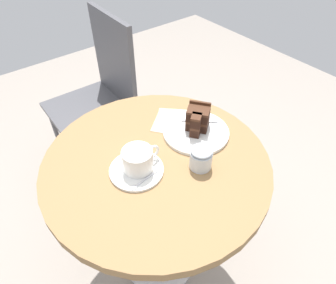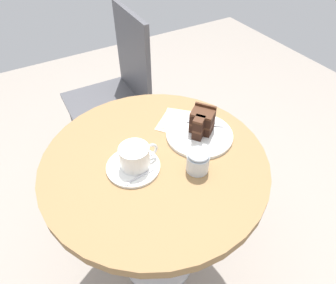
{
  "view_description": "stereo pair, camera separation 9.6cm",
  "coord_description": "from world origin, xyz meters",
  "px_view_note": "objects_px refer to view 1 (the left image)",
  "views": [
    {
      "loc": [
        -0.37,
        -0.54,
        1.39
      ],
      "look_at": [
        0.06,
        0.01,
        0.73
      ],
      "focal_mm": 32.0,
      "sensor_mm": 36.0,
      "label": 1
    },
    {
      "loc": [
        -0.29,
        -0.59,
        1.39
      ],
      "look_at": [
        0.06,
        0.01,
        0.73
      ],
      "focal_mm": 32.0,
      "sensor_mm": 36.0,
      "label": 2
    }
  ],
  "objects_px": {
    "teaspoon": "(141,182)",
    "fork": "(204,120)",
    "cake_plate": "(196,132)",
    "cafe_chair": "(102,90)",
    "saucer": "(136,170)",
    "cake_slice": "(198,119)",
    "coffee_cup": "(137,158)",
    "sugar_pot": "(201,157)",
    "napkin": "(173,121)"
  },
  "relations": [
    {
      "from": "fork",
      "to": "napkin",
      "type": "xyz_separation_m",
      "value": [
        -0.08,
        0.08,
        -0.01
      ]
    },
    {
      "from": "cake_slice",
      "to": "sugar_pot",
      "type": "bearing_deg",
      "value": -128.38
    },
    {
      "from": "cake_plate",
      "to": "fork",
      "type": "height_order",
      "value": "fork"
    },
    {
      "from": "cake_slice",
      "to": "sugar_pot",
      "type": "xyz_separation_m",
      "value": [
        -0.1,
        -0.13,
        -0.01
      ]
    },
    {
      "from": "saucer",
      "to": "fork",
      "type": "relative_size",
      "value": 1.48
    },
    {
      "from": "teaspoon",
      "to": "cafe_chair",
      "type": "bearing_deg",
      "value": -114.17
    },
    {
      "from": "cake_slice",
      "to": "cafe_chair",
      "type": "distance_m",
      "value": 0.68
    },
    {
      "from": "coffee_cup",
      "to": "teaspoon",
      "type": "height_order",
      "value": "coffee_cup"
    },
    {
      "from": "cake_slice",
      "to": "cafe_chair",
      "type": "relative_size",
      "value": 0.12
    },
    {
      "from": "coffee_cup",
      "to": "cake_slice",
      "type": "bearing_deg",
      "value": 4.86
    },
    {
      "from": "cake_plate",
      "to": "cafe_chair",
      "type": "distance_m",
      "value": 0.68
    },
    {
      "from": "coffee_cup",
      "to": "cake_slice",
      "type": "height_order",
      "value": "cake_slice"
    },
    {
      "from": "saucer",
      "to": "sugar_pot",
      "type": "height_order",
      "value": "sugar_pot"
    },
    {
      "from": "saucer",
      "to": "teaspoon",
      "type": "bearing_deg",
      "value": -108.18
    },
    {
      "from": "cake_plate",
      "to": "cafe_chair",
      "type": "xyz_separation_m",
      "value": [
        -0.04,
        0.66,
        -0.16
      ]
    },
    {
      "from": "teaspoon",
      "to": "napkin",
      "type": "relative_size",
      "value": 0.55
    },
    {
      "from": "fork",
      "to": "saucer",
      "type": "bearing_deg",
      "value": -134.64
    },
    {
      "from": "cake_slice",
      "to": "napkin",
      "type": "relative_size",
      "value": 0.55
    },
    {
      "from": "cafe_chair",
      "to": "teaspoon",
      "type": "bearing_deg",
      "value": -17.21
    },
    {
      "from": "fork",
      "to": "napkin",
      "type": "height_order",
      "value": "fork"
    },
    {
      "from": "saucer",
      "to": "napkin",
      "type": "relative_size",
      "value": 0.88
    },
    {
      "from": "coffee_cup",
      "to": "napkin",
      "type": "height_order",
      "value": "coffee_cup"
    },
    {
      "from": "cafe_chair",
      "to": "sugar_pot",
      "type": "relative_size",
      "value": 11.55
    },
    {
      "from": "cake_slice",
      "to": "fork",
      "type": "relative_size",
      "value": 0.93
    },
    {
      "from": "fork",
      "to": "napkin",
      "type": "relative_size",
      "value": 0.59
    },
    {
      "from": "sugar_pot",
      "to": "cake_plate",
      "type": "bearing_deg",
      "value": 53.01
    },
    {
      "from": "teaspoon",
      "to": "cake_slice",
      "type": "distance_m",
      "value": 0.3
    },
    {
      "from": "sugar_pot",
      "to": "cake_slice",
      "type": "bearing_deg",
      "value": 51.62
    },
    {
      "from": "coffee_cup",
      "to": "cake_slice",
      "type": "relative_size",
      "value": 1.19
    },
    {
      "from": "teaspoon",
      "to": "fork",
      "type": "height_order",
      "value": "fork"
    },
    {
      "from": "teaspoon",
      "to": "cake_slice",
      "type": "bearing_deg",
      "value": -170.38
    },
    {
      "from": "cake_plate",
      "to": "cake_slice",
      "type": "height_order",
      "value": "cake_slice"
    },
    {
      "from": "sugar_pot",
      "to": "napkin",
      "type": "bearing_deg",
      "value": 72.29
    },
    {
      "from": "cake_plate",
      "to": "cake_slice",
      "type": "relative_size",
      "value": 2.18
    },
    {
      "from": "coffee_cup",
      "to": "sugar_pot",
      "type": "distance_m",
      "value": 0.19
    },
    {
      "from": "saucer",
      "to": "cake_slice",
      "type": "bearing_deg",
      "value": 5.34
    },
    {
      "from": "saucer",
      "to": "cake_slice",
      "type": "distance_m",
      "value": 0.28
    },
    {
      "from": "napkin",
      "to": "cafe_chair",
      "type": "distance_m",
      "value": 0.58
    },
    {
      "from": "coffee_cup",
      "to": "fork",
      "type": "distance_m",
      "value": 0.31
    },
    {
      "from": "saucer",
      "to": "sugar_pot",
      "type": "bearing_deg",
      "value": -32.31
    },
    {
      "from": "saucer",
      "to": "coffee_cup",
      "type": "height_order",
      "value": "coffee_cup"
    },
    {
      "from": "saucer",
      "to": "cafe_chair",
      "type": "relative_size",
      "value": 0.19
    },
    {
      "from": "teaspoon",
      "to": "fork",
      "type": "relative_size",
      "value": 0.93
    },
    {
      "from": "cake_slice",
      "to": "cake_plate",
      "type": "bearing_deg",
      "value": -143.27
    },
    {
      "from": "coffee_cup",
      "to": "cake_plate",
      "type": "height_order",
      "value": "coffee_cup"
    },
    {
      "from": "fork",
      "to": "sugar_pot",
      "type": "bearing_deg",
      "value": -97.74
    },
    {
      "from": "teaspoon",
      "to": "napkin",
      "type": "height_order",
      "value": "teaspoon"
    },
    {
      "from": "fork",
      "to": "cafe_chair",
      "type": "distance_m",
      "value": 0.66
    },
    {
      "from": "coffee_cup",
      "to": "cafe_chair",
      "type": "height_order",
      "value": "cafe_chair"
    },
    {
      "from": "cake_slice",
      "to": "napkin",
      "type": "xyz_separation_m",
      "value": [
        -0.03,
        0.09,
        -0.05
      ]
    }
  ]
}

